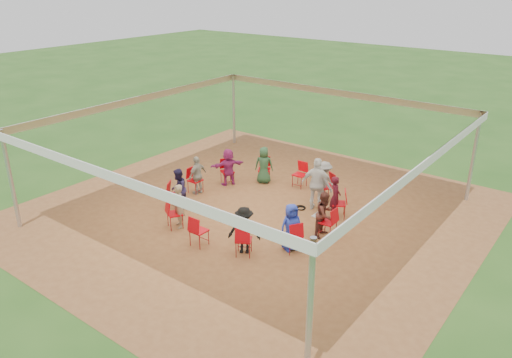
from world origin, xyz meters
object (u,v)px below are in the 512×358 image
Objects in this scene: chair_0 at (328,222)px; chair_5 at (227,172)px; laptop at (320,214)px; person_seated_1 at (335,197)px; person_seated_3 at (264,165)px; chair_4 at (264,170)px; person_seated_5 at (198,175)px; chair_3 at (300,175)px; chair_9 at (199,231)px; chair_8 at (175,214)px; chair_6 at (195,180)px; person_seated_0 at (325,214)px; person_seated_8 at (244,230)px; chair_10 at (244,240)px; chair_1 at (339,204)px; chair_2 at (327,187)px; cable_coil at (301,208)px; chair_7 at (175,195)px; chair_11 at (293,236)px; person_seated_7 at (178,206)px; standing_person at (317,184)px; person_seated_2 at (324,181)px; person_seated_9 at (291,227)px; person_seated_6 at (178,189)px.

chair_0 is 1.00× the size of chair_5.
person_seated_1 is at bearing 7.93° from laptop.
chair_0 is 4.35m from person_seated_3.
chair_0 is 0.68× the size of person_seated_3.
person_seated_5 is at bearing 32.37° from chair_4.
chair_9 is (0.03, -5.14, 0.00)m from chair_3.
chair_8 is at bearing 45.00° from chair_5.
chair_0 is at bearing -90.00° from laptop.
person_seated_0 is at bearing 90.00° from chair_6.
chair_8 is 0.68× the size of person_seated_8.
chair_4 is at bearing 90.00° from chair_10.
chair_0 is at bearing 165.00° from chair_1.
chair_0 is at bearing 150.00° from chair_2.
chair_6 is (-0.34, -1.29, 0.00)m from chair_5.
chair_5 is 4.85m from person_seated_8.
cable_coil is (-1.59, 1.08, -0.43)m from chair_0.
person_seated_1 is at bearing 60.79° from chair_9.
person_seated_8 reaches higher than cable_coil.
chair_6 and chair_7 have the same top height.
person_seated_8 is at bearing -85.39° from cable_coil.
person_seated_7 is (-3.45, -0.86, 0.22)m from chair_11.
chair_1 is 1.32m from person_seated_0.
person_seated_5 is at bearing 30.00° from person_seated_3.
chair_7 and chair_9 have the same top height.
chair_8 is 2.43× the size of cable_coil.
chair_6 is at bearing 120.00° from chair_10.
chair_2 and chair_4 have the same top height.
person_seated_8 is at bearing 68.40° from standing_person.
chair_3 is at bearing 135.00° from chair_6.
chair_6 is at bearing 152.37° from person_seated_7.
chair_1 and chair_9 have the same top height.
person_seated_7 reaches higher than chair_2.
chair_0 is 3.64m from chair_9.
cable_coil is (2.19, 3.22, -0.65)m from person_seated_7.
chair_9 is at bearing 60.00° from chair_5.
person_seated_3 reaches higher than chair_11.
chair_6 is 4.35m from person_seated_2.
chair_8 reaches higher than laptop.
person_seated_8 is (1.22, 0.46, 0.22)m from chair_9.
chair_3 is 5.14m from chair_9.
person_seated_8 reaches higher than chair_5.
standing_person is (3.63, 0.09, 0.41)m from chair_5.
person_seated_0 reaches higher than chair_5.
person_seated_8 is at bearing 165.00° from person_seated_9.
chair_3 is 0.68× the size of person_seated_6.
person_seated_5 is 1.00× the size of person_seated_7.
chair_3 is at bearing 90.00° from chair_9.
laptop is (4.74, 0.03, -0.04)m from person_seated_5.
person_seated_3 reaches higher than chair_1.
chair_9 is 2.43× the size of cable_coil.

